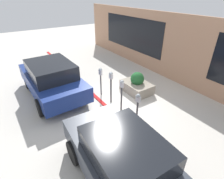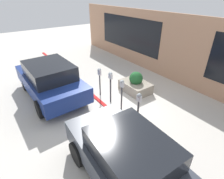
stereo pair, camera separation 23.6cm
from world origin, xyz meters
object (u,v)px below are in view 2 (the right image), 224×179
object	(u,v)px
parking_meter_fourth	(100,76)
parking_meter_nearest	(139,102)
parking_meter_second	(122,90)
parking_meter_middle	(111,82)
planter_box	(136,84)
parked_car_middle	(50,80)
parked_car_front	(128,159)

from	to	relation	value
parking_meter_fourth	parking_meter_nearest	bearing A→B (deg)	-178.33
parking_meter_second	parking_meter_middle	size ratio (longest dim) A/B	0.98
parking_meter_middle	planter_box	bearing A→B (deg)	-86.13
parking_meter_fourth	planter_box	size ratio (longest dim) A/B	0.95
parking_meter_middle	parked_car_middle	size ratio (longest dim) A/B	0.33
parking_meter_nearest	parked_car_middle	xyz separation A→B (m)	(3.78, 1.99, -0.04)
parking_meter_middle	parked_car_front	bearing A→B (deg)	151.59
parking_meter_nearest	parked_car_front	xyz separation A→B (m)	(-1.57, 1.82, -0.10)
parking_meter_middle	parking_meter_fourth	world-z (taller)	parking_meter_middle
parking_meter_nearest	parking_meter_second	bearing A→B (deg)	2.28
parking_meter_second	planter_box	bearing A→B (deg)	-60.34
parking_meter_second	parking_meter_fourth	distance (m)	1.61
parking_meter_nearest	parked_car_front	distance (m)	2.41
parking_meter_nearest	planter_box	xyz separation A→B (m)	(1.85, -1.56, -0.55)
parking_meter_nearest	planter_box	distance (m)	2.48
parked_car_front	parked_car_middle	distance (m)	5.35
parking_meter_second	planter_box	distance (m)	1.94
parking_meter_nearest	parking_meter_fourth	bearing A→B (deg)	1.67
parking_meter_nearest	parking_meter_fourth	world-z (taller)	parking_meter_fourth
parking_meter_middle	parked_car_front	xyz separation A→B (m)	(-3.32, 1.79, -0.22)
planter_box	parked_car_front	distance (m)	4.83
parking_meter_second	parked_car_middle	distance (m)	3.44
parking_meter_middle	planter_box	xyz separation A→B (m)	(0.11, -1.58, -0.67)
parking_meter_nearest	parking_meter_middle	world-z (taller)	parking_meter_middle
parking_meter_nearest	parking_meter_middle	size ratio (longest dim) A/B	0.87
parking_meter_fourth	planter_box	xyz separation A→B (m)	(-0.70, -1.63, -0.65)
parking_meter_nearest	parked_car_front	world-z (taller)	parked_car_front
parking_meter_fourth	parked_car_middle	bearing A→B (deg)	57.29
parking_meter_fourth	parked_car_middle	xyz separation A→B (m)	(1.23, 1.91, -0.14)
planter_box	parking_meter_fourth	bearing A→B (deg)	66.82
parking_meter_nearest	parking_meter_second	world-z (taller)	parking_meter_second
parked_car_front	parked_car_middle	size ratio (longest dim) A/B	0.87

